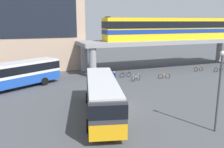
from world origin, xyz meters
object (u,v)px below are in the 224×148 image
object	(u,v)px
bicycle_black	(126,75)
pedestrian_by_bike_rack	(96,74)
pedestrian_near_building	(114,78)
bicycle_brown	(199,69)
train	(171,28)
bus_main	(102,94)
bicycle_orange	(164,76)
bicycle_silver	(136,78)
bicycle_blue	(218,70)
bus_secondary	(16,73)

from	to	relation	value
bicycle_black	pedestrian_by_bike_rack	world-z (taller)	pedestrian_by_bike_rack
pedestrian_near_building	pedestrian_by_bike_rack	bearing A→B (deg)	118.36
bicycle_brown	pedestrian_near_building	distance (m)	16.00
bicycle_black	train	bearing A→B (deg)	22.04
train	pedestrian_by_bike_rack	world-z (taller)	train
bus_main	bicycle_brown	xyz separation A→B (m)	(20.61, 12.21, -1.63)
bus_main	pedestrian_by_bike_rack	world-z (taller)	bus_main
bus_main	bicycle_black	distance (m)	14.76
bicycle_orange	bicycle_black	world-z (taller)	same
train	bus_main	bearing A→B (deg)	-137.11
train	bicycle_brown	distance (m)	8.35
bus_main	pedestrian_by_bike_rack	distance (m)	13.13
bicycle_silver	bicycle_blue	world-z (taller)	same
pedestrian_by_bike_rack	bicycle_silver	bearing A→B (deg)	-28.78
bicycle_orange	bicycle_brown	world-z (taller)	same
pedestrian_near_building	bicycle_black	bearing A→B (deg)	44.70
train	bicycle_orange	bearing A→B (deg)	-128.23
bus_secondary	bicycle_brown	bearing A→B (deg)	1.12
bicycle_brown	bicycle_blue	xyz separation A→B (m)	(2.70, -1.49, 0.00)
train	pedestrian_near_building	bearing A→B (deg)	-151.95
bus_main	pedestrian_near_building	xyz separation A→B (m)	(4.82, 9.66, -1.22)
bicycle_blue	bicycle_brown	bearing A→B (deg)	151.10
bus_main	bicycle_silver	bearing A→B (deg)	50.83
train	bicycle_brown	bearing A→B (deg)	-58.75
bicycle_black	bus_main	bearing A→B (deg)	-121.59
bus_main	bus_secondary	world-z (taller)	same
bus_secondary	pedestrian_near_building	bearing A→B (deg)	-9.57
bicycle_orange	pedestrian_by_bike_rack	distance (m)	9.80
bicycle_brown	pedestrian_by_bike_rack	xyz separation A→B (m)	(-17.42, 0.48, 0.49)
bicycle_brown	bicycle_blue	distance (m)	3.08
bus_secondary	bicycle_blue	bearing A→B (deg)	-1.79
bicycle_orange	bicycle_black	xyz separation A→B (m)	(-4.86, 2.67, 0.00)
bus_main	bicycle_silver	xyz separation A→B (m)	(8.13, 9.97, -1.63)
bicycle_black	bicycle_brown	bearing A→B (deg)	-1.28
bicycle_blue	bicycle_black	distance (m)	15.72
bicycle_brown	bus_secondary	bearing A→B (deg)	-178.88
bus_secondary	bicycle_blue	world-z (taller)	bus_secondary
bus_main	bicycle_orange	xyz separation A→B (m)	(12.55, 9.83, -1.63)
bicycle_brown	pedestrian_by_bike_rack	distance (m)	17.44
bus_secondary	bicycle_silver	world-z (taller)	bus_secondary
bicycle_silver	bicycle_brown	bearing A→B (deg)	10.17
bicycle_brown	pedestrian_near_building	world-z (taller)	pedestrian_near_building
bicycle_brown	bicycle_blue	world-z (taller)	same
pedestrian_by_bike_rack	train	bearing A→B (deg)	15.03
bicycle_silver	bicycle_black	distance (m)	2.57
bus_secondary	bicycle_black	distance (m)	14.88
bus_main	pedestrian_near_building	bearing A→B (deg)	63.50
bicycle_silver	bicycle_brown	distance (m)	12.68
pedestrian_near_building	train	bearing A→B (deg)	28.05
train	bicycle_blue	world-z (taller)	train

